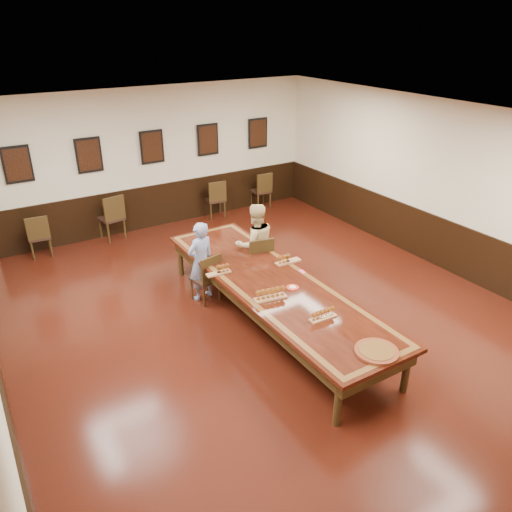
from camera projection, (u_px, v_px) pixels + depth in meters
floor at (272, 322)px, 8.20m from camera, size 8.00×10.00×0.02m
ceiling at (275, 124)px, 6.81m from camera, size 8.00×10.00×0.02m
wall_back at (152, 159)px, 11.35m from camera, size 8.00×0.02×3.20m
wall_right at (450, 189)px, 9.41m from camera, size 0.02×10.00×3.20m
chair_man at (205, 277)px, 8.66m from camera, size 0.51×0.54×0.90m
chair_woman at (257, 260)px, 9.14m from camera, size 0.55×0.58×0.99m
spare_chair_a at (39, 235)px, 10.29m from camera, size 0.47×0.51×0.92m
spare_chair_b at (111, 216)px, 11.10m from camera, size 0.56×0.60×1.03m
spare_chair_c at (215, 198)px, 12.35m from camera, size 0.51×0.54×0.95m
spare_chair_d at (261, 190)px, 12.96m from camera, size 0.47×0.50×0.95m
person_man at (201, 261)px, 8.61m from camera, size 0.59×0.45×1.44m
person_woman at (255, 244)px, 9.11m from camera, size 0.87×0.73×1.55m
pink_phone at (302, 272)px, 8.18m from camera, size 0.08×0.14×0.01m
wainscoting at (272, 296)px, 7.98m from camera, size 8.00×10.00×1.00m
conference_table at (272, 290)px, 7.93m from camera, size 1.40×5.00×0.76m
posters at (152, 147)px, 11.16m from camera, size 6.14×0.04×0.74m
flight_a at (220, 270)px, 8.10m from camera, size 0.42×0.15×0.15m
flight_b at (286, 259)px, 8.44m from camera, size 0.46×0.15×0.17m
flight_c at (271, 294)px, 7.36m from camera, size 0.51×0.23×0.19m
flight_d at (323, 314)px, 6.88m from camera, size 0.41×0.13×0.15m
red_plate_grp at (292, 288)px, 7.69m from camera, size 0.19×0.19×0.03m
carved_platter at (377, 351)px, 6.21m from camera, size 0.68×0.68×0.04m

